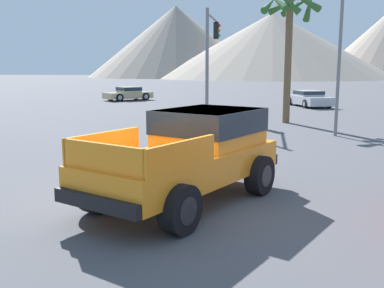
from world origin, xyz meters
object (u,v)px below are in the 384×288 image
parked_car_tan (128,93)px  palm_tree_tall (290,23)px  traffic_light_main (212,45)px  parked_car_silver (309,98)px  orange_pickup_truck (194,150)px  street_lamp_post (342,9)px

parked_car_tan → palm_tree_tall: (12.89, -14.13, 4.40)m
parked_car_tan → traffic_light_main: (9.03, -14.41, 3.32)m
parked_car_silver → palm_tree_tall: size_ratio=0.74×
orange_pickup_truck → parked_car_tan: size_ratio=1.30×
parked_car_silver → street_lamp_post: 15.30m
orange_pickup_truck → street_lamp_post: bearing=91.8°
parked_car_tan → traffic_light_main: 17.33m
palm_tree_tall → traffic_light_main: bearing=-175.9°
street_lamp_post → palm_tree_tall: size_ratio=1.30×
orange_pickup_truck → parked_car_silver: (4.51, 24.56, -0.48)m
parked_car_silver → orange_pickup_truck: bearing=60.5°
orange_pickup_truck → palm_tree_tall: palm_tree_tall is taller
street_lamp_post → orange_pickup_truck: bearing=-113.6°
traffic_light_main → palm_tree_tall: 4.02m
orange_pickup_truck → palm_tree_tall: (2.50, 14.25, 3.93)m
street_lamp_post → palm_tree_tall: street_lamp_post is taller
traffic_light_main → street_lamp_post: street_lamp_post is taller
orange_pickup_truck → parked_car_tan: bearing=135.5°
parked_car_silver → street_lamp_post: (-0.18, -14.62, 4.49)m
street_lamp_post → parked_car_tan: bearing=128.6°
orange_pickup_truck → parked_car_tan: (-10.39, 28.38, -0.47)m
parked_car_silver → palm_tree_tall: palm_tree_tall is taller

